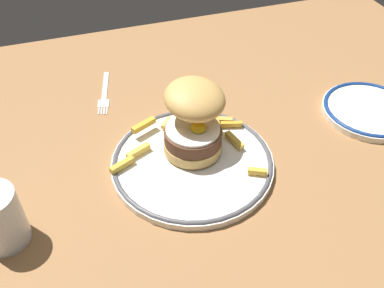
{
  "coord_description": "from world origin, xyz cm",
  "views": [
    {
      "loc": [
        -18.85,
        -46.36,
        49.73
      ],
      "look_at": [
        -3.25,
        0.21,
        4.6
      ],
      "focal_mm": 39.45,
      "sensor_mm": 36.0,
      "label": 1
    }
  ],
  "objects_px": {
    "water_glass": "(0,221)",
    "side_plate": "(369,110)",
    "dinner_plate": "(192,161)",
    "fork": "(104,93)",
    "burger": "(194,119)"
  },
  "relations": [
    {
      "from": "dinner_plate",
      "to": "fork",
      "type": "relative_size",
      "value": 1.85
    },
    {
      "from": "side_plate",
      "to": "burger",
      "type": "bearing_deg",
      "value": 178.81
    },
    {
      "from": "burger",
      "to": "dinner_plate",
      "type": "bearing_deg",
      "value": -113.79
    },
    {
      "from": "water_glass",
      "to": "dinner_plate",
      "type": "bearing_deg",
      "value": 10.84
    },
    {
      "from": "dinner_plate",
      "to": "burger",
      "type": "distance_m",
      "value": 0.07
    },
    {
      "from": "dinner_plate",
      "to": "side_plate",
      "type": "bearing_deg",
      "value": 3.63
    },
    {
      "from": "water_glass",
      "to": "side_plate",
      "type": "relative_size",
      "value": 0.52
    },
    {
      "from": "burger",
      "to": "water_glass",
      "type": "distance_m",
      "value": 0.32
    },
    {
      "from": "dinner_plate",
      "to": "fork",
      "type": "distance_m",
      "value": 0.27
    },
    {
      "from": "dinner_plate",
      "to": "water_glass",
      "type": "relative_size",
      "value": 2.97
    },
    {
      "from": "side_plate",
      "to": "fork",
      "type": "xyz_separation_m",
      "value": [
        -0.46,
        0.22,
        -0.01
      ]
    },
    {
      "from": "water_glass",
      "to": "fork",
      "type": "bearing_deg",
      "value": 57.99
    },
    {
      "from": "burger",
      "to": "fork",
      "type": "bearing_deg",
      "value": 118.48
    },
    {
      "from": "dinner_plate",
      "to": "side_plate",
      "type": "height_order",
      "value": "same"
    },
    {
      "from": "side_plate",
      "to": "fork",
      "type": "distance_m",
      "value": 0.51
    }
  ]
}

